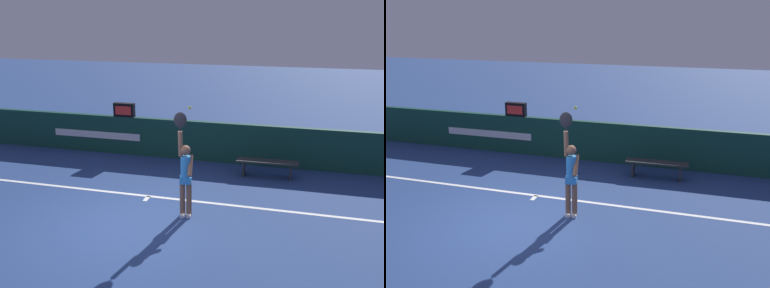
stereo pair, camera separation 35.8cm
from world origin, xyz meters
The scene contains 7 objects.
ground_plane centered at (0.00, 0.00, 0.00)m, with size 60.00×60.00×0.00m, color navy.
court_lines centered at (0.00, -1.17, 0.00)m, with size 12.10×5.77×0.00m.
back_wall centered at (0.00, 4.71, 0.62)m, with size 15.83×0.19×1.23m.
speed_display centered at (-1.92, 4.71, 1.45)m, with size 0.67×0.20×0.44m.
tennis_player centered at (1.19, 0.83, 0.99)m, with size 0.46×0.42×2.40m.
tennis_ball centered at (1.28, 0.87, 2.49)m, with size 0.07×0.07×0.07m.
courtside_bench_near centered at (2.71, 3.77, 0.37)m, with size 1.71×0.42×0.48m.
Camera 1 is at (3.66, -7.86, 4.42)m, focal length 41.05 mm.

